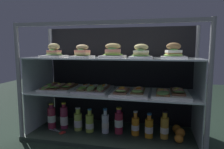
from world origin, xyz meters
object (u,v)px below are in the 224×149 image
(orange_fruit_beside_bottles, at_px, (180,133))
(juice_bottle_back_center, at_px, (164,127))
(open_sandwich_tray_near_right_corner, at_px, (171,93))
(kitchen_scissors, at_px, (61,132))
(juice_bottle_tucked_behind, at_px, (52,117))
(plated_roll_sandwich_far_left, at_px, (141,52))
(juice_bottle_front_fourth, at_px, (135,126))
(juice_bottle_front_right_end, at_px, (105,123))
(open_sandwich_tray_mid_left, at_px, (94,88))
(open_sandwich_tray_near_left_corner, at_px, (131,91))
(orange_fruit_rolled_forward, at_px, (177,129))
(plated_roll_sandwich_left_of_center, at_px, (54,52))
(orange_fruit_near_left_post, at_px, (179,139))
(plated_roll_sandwich_far_right, at_px, (173,52))
(juice_bottle_back_left, at_px, (78,121))
(plated_roll_sandwich_near_right_corner, at_px, (113,52))
(plated_roll_sandwich_mid_right, at_px, (82,52))
(juice_bottle_back_right, at_px, (90,123))
(open_sandwich_tray_left_of_center, at_px, (60,87))
(juice_bottle_front_second, at_px, (149,128))
(juice_bottle_near_post, at_px, (64,118))
(juice_bottle_front_left_end, at_px, (119,122))

(orange_fruit_beside_bottles, bearing_deg, juice_bottle_back_center, -161.72)
(open_sandwich_tray_near_right_corner, height_order, kitchen_scissors, open_sandwich_tray_near_right_corner)
(juice_bottle_tucked_behind, bearing_deg, plated_roll_sandwich_far_left, -2.35)
(open_sandwich_tray_near_right_corner, height_order, juice_bottle_front_fourth, open_sandwich_tray_near_right_corner)
(juice_bottle_tucked_behind, relative_size, juice_bottle_front_right_end, 1.07)
(open_sandwich_tray_mid_left, xyz_separation_m, orange_fruit_beside_bottles, (0.75, 0.01, -0.35))
(open_sandwich_tray_near_left_corner, distance_m, orange_fruit_rolled_forward, 0.55)
(plated_roll_sandwich_left_of_center, distance_m, orange_fruit_beside_bottles, 1.27)
(orange_fruit_near_left_post, bearing_deg, plated_roll_sandwich_far_right, 116.38)
(open_sandwich_tray_near_right_corner, bearing_deg, juice_bottle_back_left, 179.58)
(juice_bottle_front_right_end, xyz_separation_m, juice_bottle_back_center, (0.50, 0.00, 0.01))
(open_sandwich_tray_near_left_corner, bearing_deg, plated_roll_sandwich_near_right_corner, 168.42)
(plated_roll_sandwich_mid_right, relative_size, juice_bottle_back_right, 0.83)
(open_sandwich_tray_near_left_corner, relative_size, orange_fruit_near_left_post, 5.28)
(plated_roll_sandwich_mid_right, xyz_separation_m, open_sandwich_tray_left_of_center, (-0.25, 0.06, -0.32))
(juice_bottle_back_left, bearing_deg, juice_bottle_front_right_end, -0.84)
(juice_bottle_front_second, bearing_deg, open_sandwich_tray_mid_left, 175.05)
(open_sandwich_tray_mid_left, relative_size, juice_bottle_back_center, 1.57)
(orange_fruit_beside_bottles, bearing_deg, open_sandwich_tray_mid_left, -179.08)
(juice_bottle_back_left, bearing_deg, juice_bottle_back_center, 0.01)
(plated_roll_sandwich_left_of_center, relative_size, orange_fruit_rolled_forward, 2.66)
(juice_bottle_near_post, bearing_deg, orange_fruit_near_left_post, -4.28)
(plated_roll_sandwich_left_of_center, relative_size, plated_roll_sandwich_mid_right, 1.11)
(juice_bottle_front_right_end, distance_m, juice_bottle_front_second, 0.38)
(juice_bottle_back_right, distance_m, kitchen_scissors, 0.27)
(plated_roll_sandwich_far_left, height_order, juice_bottle_front_left_end, plated_roll_sandwich_far_left)
(open_sandwich_tray_left_of_center, bearing_deg, orange_fruit_near_left_post, -4.92)
(open_sandwich_tray_left_of_center, bearing_deg, kitchen_scissors, -65.12)
(orange_fruit_beside_bottles, bearing_deg, open_sandwich_tray_left_of_center, -179.20)
(juice_bottle_back_left, bearing_deg, orange_fruit_beside_bottles, 2.74)
(open_sandwich_tray_near_right_corner, relative_size, orange_fruit_near_left_post, 5.29)
(juice_bottle_back_left, distance_m, juice_bottle_front_right_end, 0.26)
(open_sandwich_tray_near_left_corner, xyz_separation_m, open_sandwich_tray_near_right_corner, (0.32, 0.02, 0.00))
(open_sandwich_tray_near_left_corner, relative_size, orange_fruit_beside_bottles, 4.47)
(open_sandwich_tray_near_right_corner, xyz_separation_m, orange_fruit_beside_bottles, (0.09, 0.05, -0.35))
(juice_bottle_tucked_behind, bearing_deg, juice_bottle_front_left_end, 2.25)
(plated_roll_sandwich_left_of_center, relative_size, open_sandwich_tray_left_of_center, 0.52)
(juice_bottle_back_right, relative_size, juice_bottle_front_second, 1.02)
(juice_bottle_front_second, height_order, juice_bottle_back_center, juice_bottle_back_center)
(open_sandwich_tray_near_left_corner, relative_size, open_sandwich_tray_near_right_corner, 1.00)
(juice_bottle_back_right, bearing_deg, juice_bottle_front_left_end, 5.96)
(open_sandwich_tray_left_of_center, bearing_deg, juice_bottle_front_second, -2.77)
(juice_bottle_back_center, bearing_deg, plated_roll_sandwich_mid_right, -177.69)
(juice_bottle_back_center, bearing_deg, juice_bottle_tucked_behind, -179.32)
(kitchen_scissors, bearing_deg, orange_fruit_beside_bottles, 7.36)
(orange_fruit_beside_bottles, height_order, orange_fruit_rolled_forward, orange_fruit_beside_bottles)
(open_sandwich_tray_near_right_corner, xyz_separation_m, juice_bottle_front_right_end, (-0.54, 0.00, -0.30))
(open_sandwich_tray_left_of_center, height_order, juice_bottle_front_second, open_sandwich_tray_left_of_center)
(orange_fruit_near_left_post, bearing_deg, open_sandwich_tray_left_of_center, 175.08)
(orange_fruit_rolled_forward, bearing_deg, kitchen_scissors, -167.53)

